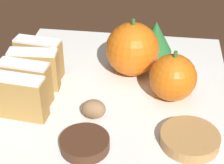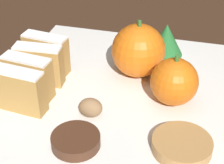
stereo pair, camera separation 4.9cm
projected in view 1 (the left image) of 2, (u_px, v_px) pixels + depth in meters
ground_plane at (112, 107)px, 0.51m from camera, size 6.00×6.00×0.00m
serving_platter at (112, 104)px, 0.51m from camera, size 0.32×0.40×0.01m
stollen_slice_front at (20, 97)px, 0.46m from camera, size 0.07×0.03×0.06m
stollen_slice_second at (26, 82)px, 0.49m from camera, size 0.07×0.03×0.06m
stollen_slice_third at (34, 70)px, 0.52m from camera, size 0.07×0.03×0.06m
stollen_slice_fourth at (39, 58)px, 0.54m from camera, size 0.07×0.03×0.06m
orange_near at (132, 49)px, 0.54m from camera, size 0.08×0.08×0.09m
orange_far at (173, 78)px, 0.50m from camera, size 0.06×0.06×0.07m
walnut at (94, 109)px, 0.47m from camera, size 0.03×0.03×0.03m
chocolate_cookie at (85, 143)px, 0.43m from camera, size 0.06×0.06×0.01m
gingerbread_cookie at (190, 139)px, 0.43m from camera, size 0.07×0.07×0.01m
evergreen_sprig at (156, 37)px, 0.60m from camera, size 0.06×0.06×0.05m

